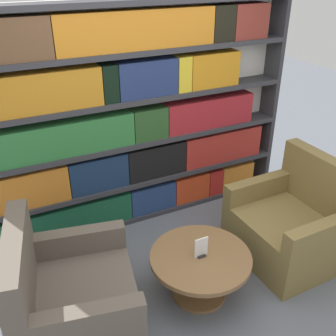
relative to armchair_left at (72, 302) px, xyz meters
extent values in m
plane|color=slate|center=(1.05, -0.22, -0.32)|extent=(14.00, 14.00, 0.00)
cube|color=silver|center=(1.05, 1.38, 0.81)|extent=(3.40, 0.05, 2.25)
cube|color=#333338|center=(2.73, 1.26, 0.81)|extent=(0.05, 0.30, 2.25)
cube|color=#333338|center=(1.05, 1.26, -0.29)|extent=(3.30, 0.30, 0.05)
cube|color=#333338|center=(1.05, 1.26, 0.13)|extent=(3.30, 0.30, 0.05)
cube|color=#333338|center=(1.05, 1.26, 0.58)|extent=(3.30, 0.30, 0.05)
cube|color=#333338|center=(1.05, 1.26, 1.03)|extent=(3.30, 0.30, 0.05)
cube|color=#333338|center=(1.05, 1.26, 1.48)|extent=(3.30, 0.30, 0.05)
cube|color=#333338|center=(1.05, 1.26, 1.91)|extent=(3.30, 0.30, 0.05)
cube|color=#185236|center=(0.17, 1.23, -0.11)|extent=(1.51, 0.20, 0.31)
cube|color=navy|center=(1.20, 1.23, -0.11)|extent=(0.53, 0.20, 0.31)
cube|color=#BE3B1B|center=(1.69, 1.23, -0.11)|extent=(0.43, 0.20, 0.31)
cube|color=#A8221D|center=(2.00, 1.23, -0.11)|extent=(0.18, 0.20, 0.31)
cube|color=orange|center=(2.32, 1.23, -0.11)|extent=(0.44, 0.20, 0.31)
cube|color=#C87224|center=(-0.07, 1.23, 0.33)|extent=(0.76, 0.20, 0.36)
cube|color=#182D4E|center=(0.61, 1.23, 0.33)|extent=(0.60, 0.20, 0.36)
cube|color=black|center=(1.25, 1.23, 0.33)|extent=(0.66, 0.20, 0.36)
cube|color=#A52A23|center=(2.09, 1.23, 0.33)|extent=(0.99, 0.20, 0.36)
cube|color=#2D7438|center=(0.23, 1.23, 0.77)|extent=(1.53, 0.20, 0.32)
cube|color=#274E24|center=(1.18, 1.23, 0.77)|extent=(0.36, 0.20, 0.32)
cube|color=maroon|center=(1.89, 1.23, 0.77)|extent=(1.03, 0.20, 0.32)
cube|color=orange|center=(0.10, 1.23, 1.23)|extent=(1.22, 0.20, 0.35)
cube|color=black|center=(0.79, 1.23, 1.23)|extent=(0.14, 0.20, 0.35)
cube|color=navy|center=(1.17, 1.23, 1.23)|extent=(0.60, 0.20, 0.35)
cube|color=gold|center=(1.55, 1.23, 1.23)|extent=(0.14, 0.20, 0.35)
cube|color=orange|center=(1.91, 1.23, 1.23)|extent=(0.56, 0.20, 0.35)
cube|color=brown|center=(-0.04, 1.23, 1.68)|extent=(0.75, 0.20, 0.34)
cube|color=orange|center=(1.10, 1.23, 1.68)|extent=(1.51, 0.20, 0.34)
cube|color=black|center=(1.98, 1.23, 1.68)|extent=(0.24, 0.20, 0.34)
cube|color=maroon|center=(2.31, 1.23, 1.68)|extent=(0.40, 0.20, 0.34)
cube|color=brown|center=(0.05, -0.01, -0.10)|extent=(1.02, 1.09, 0.44)
cube|color=brown|center=(-0.30, 0.06, 0.39)|extent=(0.33, 0.95, 0.53)
cube|color=brown|center=(0.03, -0.43, 0.23)|extent=(0.72, 0.26, 0.21)
cube|color=brown|center=(0.20, 0.38, 0.23)|extent=(0.72, 0.26, 0.21)
cube|color=olive|center=(2.05, -0.01, -0.10)|extent=(0.86, 0.95, 0.44)
cube|color=olive|center=(2.41, -0.01, 0.39)|extent=(0.15, 0.94, 0.53)
cube|color=olive|center=(1.97, 0.40, 0.23)|extent=(0.71, 0.13, 0.21)
cube|color=olive|center=(1.98, -0.42, 0.23)|extent=(0.71, 0.13, 0.21)
cylinder|color=brown|center=(1.05, -0.09, -0.13)|extent=(0.15, 0.15, 0.38)
cylinder|color=brown|center=(1.05, -0.09, -0.30)|extent=(0.46, 0.46, 0.03)
cylinder|color=brown|center=(1.05, -0.09, 0.08)|extent=(0.84, 0.84, 0.04)
cube|color=black|center=(1.05, -0.09, 0.11)|extent=(0.07, 0.06, 0.01)
cube|color=white|center=(1.05, -0.09, 0.19)|extent=(0.12, 0.01, 0.18)
camera|label=1|loc=(-0.29, -2.19, 2.24)|focal=42.00mm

